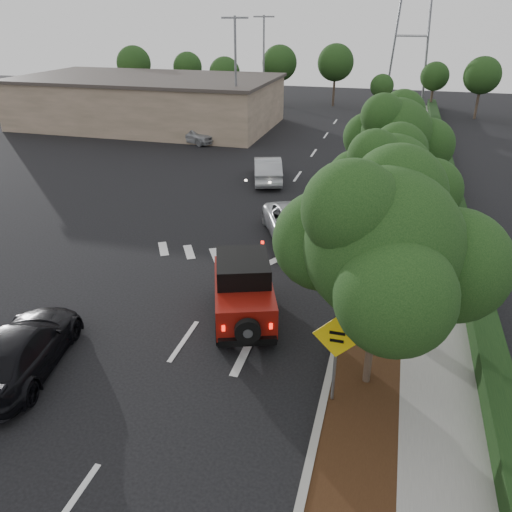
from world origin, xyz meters
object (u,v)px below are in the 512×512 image
at_px(black_suv_oncoming, 22,349).
at_px(red_jeep, 243,288).
at_px(silver_suv_ahead, 295,224).
at_px(speed_hump_sign, 336,347).

bearing_deg(black_suv_oncoming, red_jeep, -152.03).
distance_m(red_jeep, silver_suv_ahead, 6.77).
bearing_deg(black_suv_oncoming, speed_hump_sign, 174.59).
xyz_separation_m(silver_suv_ahead, black_suv_oncoming, (-5.53, -11.06, 0.01)).
bearing_deg(speed_hump_sign, silver_suv_ahead, 107.06).
height_order(silver_suv_ahead, black_suv_oncoming, black_suv_oncoming).
xyz_separation_m(red_jeep, black_suv_oncoming, (-5.18, -4.31, -0.37)).
distance_m(black_suv_oncoming, speed_hump_sign, 8.72).
bearing_deg(black_suv_oncoming, silver_suv_ahead, -128.37).
distance_m(silver_suv_ahead, black_suv_oncoming, 12.37).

